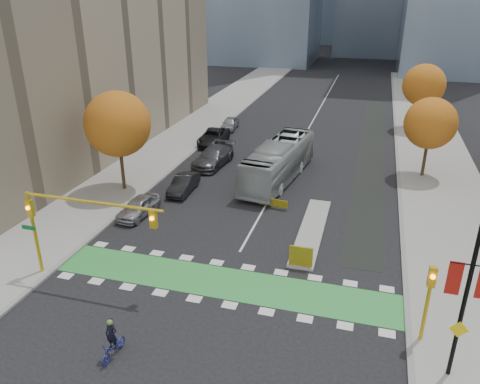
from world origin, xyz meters
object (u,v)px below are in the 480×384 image
Objects in this scene: tree_west at (118,124)px; parked_car_e at (230,123)px; cyclist at (113,344)px; parked_car_c at (213,157)px; bus at (279,161)px; parked_car_a at (138,207)px; tree_east_near at (430,123)px; parked_car_b at (184,184)px; traffic_signal_east at (429,293)px; banner_lamppost at (468,287)px; parked_car_d at (213,137)px; tree_east_far at (424,85)px; hazard_board at (301,257)px; traffic_signal_west at (71,217)px.

tree_west is 20.81m from parked_car_e.
parked_car_c is at bearing 102.81° from cyclist.
bus reaches higher than parked_car_a.
parked_car_b is at bearing -154.64° from tree_east_near.
traffic_signal_east is 2.92m from banner_lamppost.
parked_car_c reaches higher than parked_car_d.
parked_car_a reaches higher than parked_car_b.
banner_lamppost is 15.24m from cyclist.
tree_west is 1.08× the size of tree_east_far.
hazard_board is 0.25× the size of parked_car_d.
tree_east_far is 27.00m from parked_car_c.
parked_car_c is 6.74m from parked_car_d.
parked_car_a is 1.01× the size of parked_car_e.
tree_east_far is at bearing 24.92° from parked_car_d.
parked_car_c is at bearing 86.28° from parked_car_b.
parked_car_a is at bearing -93.01° from parked_car_c.
traffic_signal_west is at bearing 139.44° from cyclist.
tree_east_far is (24.50, 26.00, -0.38)m from tree_west.
tree_east_near is 21.77m from parked_car_d.
banner_lamppost is 1.48× the size of parked_car_d.
tree_east_near is at bearing -15.05° from parked_car_d.
banner_lamppost reaches higher than tree_west.
cyclist reaches higher than parked_car_d.
parked_car_d is at bearing -150.90° from tree_east_far.
parked_car_a is 0.74× the size of parked_car_d.
traffic_signal_west is 2.06× the size of parked_car_e.
hazard_board is 0.33× the size of parked_car_b.
tree_west reaches higher than cyclist.
banner_lamppost is (-0.50, -24.50, -0.25)m from tree_east_near.
parked_car_c is (0.26, 6.70, 0.16)m from parked_car_b.
parked_car_b is 19.14m from parked_car_e.
tree_west is 26.01m from tree_east_near.
traffic_signal_west is at bearing -179.99° from traffic_signal_east.
traffic_signal_east is 0.73× the size of parked_car_d.
traffic_signal_west is at bearing -71.98° from tree_west.
banner_lamppost is at bearing -91.17° from tree_east_near.
tree_west reaches higher than tree_east_far.
tree_east_far reaches higher than traffic_signal_west.
hazard_board is 30.69m from parked_car_e.
traffic_signal_east is at bearing 24.12° from cyclist.
parked_car_a is (-19.08, 8.46, -2.03)m from traffic_signal_east.
traffic_signal_west reaches higher than parked_car_e.
hazard_board is 11.87m from cyclist.
parked_car_d is (-1.07, 26.54, -3.26)m from traffic_signal_west.
banner_lamppost is 24.49m from parked_car_b.
parked_car_b is at bearing 86.40° from traffic_signal_west.
banner_lamppost is at bearing -31.68° from tree_west.
parked_car_b is at bearing -137.10° from bus.
parked_car_c is at bearing -172.89° from tree_east_near.
traffic_signal_east is 0.69× the size of parked_car_c.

